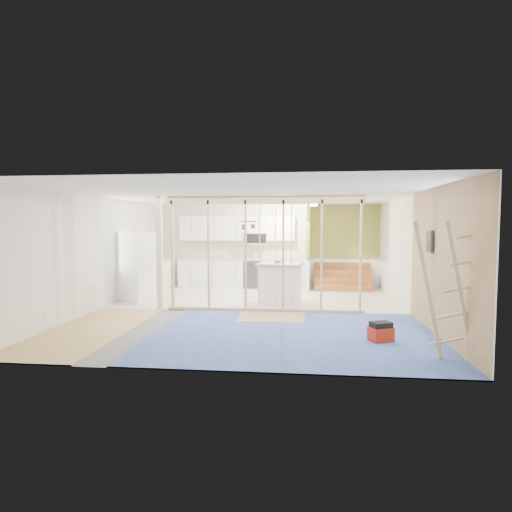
# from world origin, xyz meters

# --- Properties ---
(room) EXTENTS (7.01, 8.01, 2.61)m
(room) POSITION_xyz_m (0.00, 0.00, 1.30)
(room) COLOR slate
(room) RESTS_ON ground
(floor_overlays) EXTENTS (7.00, 8.00, 0.03)m
(floor_overlays) POSITION_xyz_m (0.07, 0.06, 0.01)
(floor_overlays) COLOR silver
(floor_overlays) RESTS_ON room
(stud_frame) EXTENTS (4.66, 0.14, 2.60)m
(stud_frame) POSITION_xyz_m (-0.22, -0.00, 1.58)
(stud_frame) COLOR tan
(stud_frame) RESTS_ON room
(base_cabinets) EXTENTS (4.45, 2.24, 0.93)m
(base_cabinets) POSITION_xyz_m (-1.61, 3.36, 0.47)
(base_cabinets) COLOR white
(base_cabinets) RESTS_ON room
(upper_cabinets) EXTENTS (3.60, 0.41, 0.85)m
(upper_cabinets) POSITION_xyz_m (-0.84, 3.82, 1.82)
(upper_cabinets) COLOR white
(upper_cabinets) RESTS_ON room
(green_partition) EXTENTS (2.25, 1.51, 2.60)m
(green_partition) POSITION_xyz_m (2.04, 3.66, 0.94)
(green_partition) COLOR olive
(green_partition) RESTS_ON room
(pot_rack) EXTENTS (0.52, 0.52, 0.72)m
(pot_rack) POSITION_xyz_m (-0.31, 1.89, 2.00)
(pot_rack) COLOR black
(pot_rack) RESTS_ON room
(sheathing_panel) EXTENTS (0.02, 4.00, 2.60)m
(sheathing_panel) POSITION_xyz_m (3.48, -2.00, 1.30)
(sheathing_panel) COLOR tan
(sheathing_panel) RESTS_ON room
(electrical_panel) EXTENTS (0.04, 0.30, 0.40)m
(electrical_panel) POSITION_xyz_m (3.43, -1.40, 1.65)
(electrical_panel) COLOR #3A3A3F
(electrical_panel) RESTS_ON room
(ceiling_light) EXTENTS (0.32, 0.32, 0.08)m
(ceiling_light) POSITION_xyz_m (1.40, 3.00, 2.54)
(ceiling_light) COLOR #FFEABF
(ceiling_light) RESTS_ON room
(fridge) EXTENTS (1.03, 0.99, 1.78)m
(fridge) POSITION_xyz_m (-3.02, 0.98, 0.89)
(fridge) COLOR white
(fridge) RESTS_ON room
(island) EXTENTS (1.16, 1.16, 1.02)m
(island) POSITION_xyz_m (0.60, 1.10, 0.51)
(island) COLOR white
(island) RESTS_ON room
(bowl) EXTENTS (0.30, 0.30, 0.06)m
(bowl) POSITION_xyz_m (0.53, 1.14, 1.05)
(bowl) COLOR beige
(bowl) RESTS_ON island
(soap_bottle_a) EXTENTS (0.13, 0.13, 0.32)m
(soap_bottle_a) POSITION_xyz_m (-2.02, 3.72, 1.09)
(soap_bottle_a) COLOR #A5A8B8
(soap_bottle_a) RESTS_ON base_cabinets
(soap_bottle_b) EXTENTS (0.11, 0.11, 0.20)m
(soap_bottle_b) POSITION_xyz_m (-0.30, 3.76, 1.03)
(soap_bottle_b) COLOR silver
(soap_bottle_b) RESTS_ON base_cabinets
(toolbox) EXTENTS (0.44, 0.39, 0.34)m
(toolbox) POSITION_xyz_m (2.44, -2.28, 0.16)
(toolbox) COLOR #A6230F
(toolbox) RESTS_ON room
(ladder) EXTENTS (1.07, 0.07, 1.98)m
(ladder) POSITION_xyz_m (3.20, -3.16, 1.02)
(ladder) COLOR #D6BD83
(ladder) RESTS_ON room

